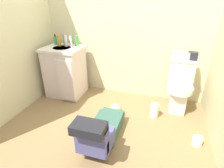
{
  "coord_description": "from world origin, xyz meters",
  "views": [
    {
      "loc": [
        0.65,
        -1.76,
        1.53
      ],
      "look_at": [
        -0.0,
        0.37,
        0.45
      ],
      "focal_mm": 28.86,
      "sensor_mm": 36.0,
      "label": 1
    }
  ],
  "objects_px": {
    "toilet": "(179,86)",
    "tissue_box": "(181,55)",
    "bottle_amber": "(59,41)",
    "paper_towel_roll": "(154,110)",
    "faucet": "(67,42)",
    "bottle_green": "(77,41)",
    "toiletry_bag": "(193,56)",
    "bottle_white": "(66,41)",
    "soap_dispenser": "(56,40)",
    "toilet_paper_roll": "(197,141)",
    "bottle_pink": "(65,40)",
    "bottle_clear": "(71,42)",
    "person_plumber": "(103,129)",
    "vanity_cabinet": "(65,71)"
  },
  "relations": [
    {
      "from": "toilet",
      "to": "tissue_box",
      "type": "bearing_deg",
      "value": 116.43
    },
    {
      "from": "bottle_amber",
      "to": "paper_towel_roll",
      "type": "xyz_separation_m",
      "value": [
        1.6,
        -0.32,
        -0.8
      ]
    },
    {
      "from": "faucet",
      "to": "bottle_green",
      "type": "xyz_separation_m",
      "value": [
        0.17,
        0.02,
        0.03
      ]
    },
    {
      "from": "toiletry_bag",
      "to": "bottle_white",
      "type": "bearing_deg",
      "value": -177.02
    },
    {
      "from": "toilet",
      "to": "faucet",
      "type": "bearing_deg",
      "value": 177.54
    },
    {
      "from": "toiletry_bag",
      "to": "tissue_box",
      "type": "bearing_deg",
      "value": 180.0
    },
    {
      "from": "toiletry_bag",
      "to": "paper_towel_roll",
      "type": "height_order",
      "value": "toiletry_bag"
    },
    {
      "from": "soap_dispenser",
      "to": "toilet_paper_roll",
      "type": "height_order",
      "value": "soap_dispenser"
    },
    {
      "from": "faucet",
      "to": "bottle_green",
      "type": "relative_size",
      "value": 0.63
    },
    {
      "from": "tissue_box",
      "to": "toiletry_bag",
      "type": "xyz_separation_m",
      "value": [
        0.15,
        0.0,
        0.01
      ]
    },
    {
      "from": "toiletry_bag",
      "to": "bottle_pink",
      "type": "xyz_separation_m",
      "value": [
        -1.95,
        -0.01,
        0.1
      ]
    },
    {
      "from": "soap_dispenser",
      "to": "bottle_green",
      "type": "height_order",
      "value": "soap_dispenser"
    },
    {
      "from": "toiletry_bag",
      "to": "soap_dispenser",
      "type": "bearing_deg",
      "value": -179.11
    },
    {
      "from": "tissue_box",
      "to": "soap_dispenser",
      "type": "distance_m",
      "value": 1.96
    },
    {
      "from": "toiletry_bag",
      "to": "bottle_pink",
      "type": "relative_size",
      "value": 0.72
    },
    {
      "from": "toilet_paper_roll",
      "to": "toiletry_bag",
      "type": "bearing_deg",
      "value": 98.17
    },
    {
      "from": "faucet",
      "to": "soap_dispenser",
      "type": "distance_m",
      "value": 0.19
    },
    {
      "from": "bottle_amber",
      "to": "bottle_clear",
      "type": "xyz_separation_m",
      "value": [
        0.21,
        -0.0,
        -0.0
      ]
    },
    {
      "from": "bottle_amber",
      "to": "person_plumber",
      "type": "bearing_deg",
      "value": -42.53
    },
    {
      "from": "faucet",
      "to": "bottle_clear",
      "type": "xyz_separation_m",
      "value": [
        0.12,
        -0.07,
        0.03
      ]
    },
    {
      "from": "tissue_box",
      "to": "toilet_paper_roll",
      "type": "xyz_separation_m",
      "value": [
        0.27,
        -0.81,
        -0.75
      ]
    },
    {
      "from": "toiletry_bag",
      "to": "bottle_green",
      "type": "xyz_separation_m",
      "value": [
        -1.74,
        0.0,
        0.09
      ]
    },
    {
      "from": "paper_towel_roll",
      "to": "toilet_paper_roll",
      "type": "height_order",
      "value": "paper_towel_roll"
    },
    {
      "from": "tissue_box",
      "to": "bottle_clear",
      "type": "bearing_deg",
      "value": -176.95
    },
    {
      "from": "toiletry_bag",
      "to": "soap_dispenser",
      "type": "height_order",
      "value": "soap_dispenser"
    },
    {
      "from": "toilet",
      "to": "toiletry_bag",
      "type": "height_order",
      "value": "toiletry_bag"
    },
    {
      "from": "bottle_white",
      "to": "paper_towel_roll",
      "type": "height_order",
      "value": "bottle_white"
    },
    {
      "from": "person_plumber",
      "to": "soap_dispenser",
      "type": "bearing_deg",
      "value": 138.41
    },
    {
      "from": "toilet",
      "to": "paper_towel_roll",
      "type": "xyz_separation_m",
      "value": [
        -0.3,
        -0.32,
        -0.27
      ]
    },
    {
      "from": "faucet",
      "to": "tissue_box",
      "type": "relative_size",
      "value": 0.45
    },
    {
      "from": "bottle_amber",
      "to": "paper_towel_roll",
      "type": "distance_m",
      "value": 1.82
    },
    {
      "from": "faucet",
      "to": "paper_towel_roll",
      "type": "distance_m",
      "value": 1.74
    },
    {
      "from": "bottle_clear",
      "to": "toilet_paper_roll",
      "type": "xyz_separation_m",
      "value": [
        1.92,
        -0.72,
        -0.85
      ]
    },
    {
      "from": "vanity_cabinet",
      "to": "bottle_green",
      "type": "bearing_deg",
      "value": 43.72
    },
    {
      "from": "toilet",
      "to": "person_plumber",
      "type": "height_order",
      "value": "toilet"
    },
    {
      "from": "tissue_box",
      "to": "bottle_pink",
      "type": "height_order",
      "value": "bottle_pink"
    },
    {
      "from": "bottle_white",
      "to": "paper_towel_roll",
      "type": "bearing_deg",
      "value": -11.99
    },
    {
      "from": "faucet",
      "to": "toilet_paper_roll",
      "type": "xyz_separation_m",
      "value": [
        2.03,
        -0.8,
        -0.82
      ]
    },
    {
      "from": "person_plumber",
      "to": "paper_towel_roll",
      "type": "bearing_deg",
      "value": 51.19
    },
    {
      "from": "bottle_pink",
      "to": "toilet",
      "type": "bearing_deg",
      "value": -2.58
    },
    {
      "from": "faucet",
      "to": "paper_towel_roll",
      "type": "relative_size",
      "value": 0.49
    },
    {
      "from": "tissue_box",
      "to": "bottle_green",
      "type": "distance_m",
      "value": 1.59
    },
    {
      "from": "faucet",
      "to": "bottle_green",
      "type": "bearing_deg",
      "value": 5.29
    },
    {
      "from": "person_plumber",
      "to": "bottle_green",
      "type": "distance_m",
      "value": 1.52
    },
    {
      "from": "soap_dispenser",
      "to": "toilet_paper_roll",
      "type": "relative_size",
      "value": 1.51
    },
    {
      "from": "toilet",
      "to": "soap_dispenser",
      "type": "bearing_deg",
      "value": 178.35
    },
    {
      "from": "person_plumber",
      "to": "bottle_green",
      "type": "relative_size",
      "value": 6.71
    },
    {
      "from": "toilet",
      "to": "vanity_cabinet",
      "type": "xyz_separation_m",
      "value": [
        -1.81,
        -0.07,
        0.05
      ]
    },
    {
      "from": "toiletry_bag",
      "to": "bottle_green",
      "type": "distance_m",
      "value": 1.74
    },
    {
      "from": "toiletry_bag",
      "to": "bottle_green",
      "type": "relative_size",
      "value": 0.78
    }
  ]
}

